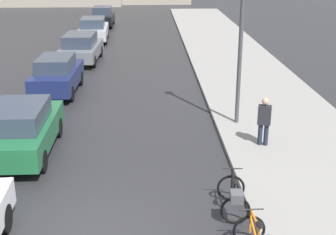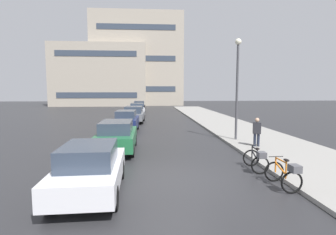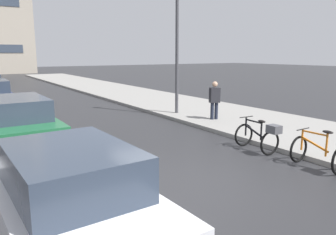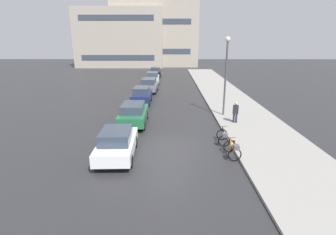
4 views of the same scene
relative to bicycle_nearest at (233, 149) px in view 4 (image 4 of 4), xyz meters
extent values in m
plane|color=#28282B|center=(-3.34, 1.07, -0.49)|extent=(140.00, 140.00, 0.00)
cube|color=gray|center=(2.66, 11.07, -0.42)|extent=(4.80, 60.00, 0.14)
torus|color=black|center=(-0.02, 0.70, -0.15)|extent=(0.70, 0.08, 0.70)
torus|color=black|center=(0.01, -0.38, -0.15)|extent=(0.70, 0.08, 0.70)
cube|color=orange|center=(0.00, -0.03, 0.14)|extent=(0.04, 0.04, 0.57)
cube|color=orange|center=(-0.01, 0.62, 0.11)|extent=(0.04, 0.04, 0.52)
cube|color=orange|center=(-0.01, 0.29, 0.36)|extent=(0.05, 0.65, 0.04)
cube|color=orange|center=(-0.01, 0.27, 0.08)|extent=(0.05, 0.73, 0.26)
ellipsoid|color=black|center=(0.00, -0.03, 0.45)|extent=(0.15, 0.26, 0.07)
cylinder|color=black|center=(-0.01, 0.62, 0.40)|extent=(0.50, 0.04, 0.03)
cube|color=#4C4C51|center=(0.01, -0.50, 0.32)|extent=(0.29, 0.35, 0.22)
torus|color=black|center=(-0.08, 2.54, -0.15)|extent=(0.69, 0.11, 0.69)
torus|color=black|center=(-0.16, 1.49, -0.15)|extent=(0.69, 0.11, 0.69)
cube|color=black|center=(-0.14, 1.84, 0.11)|extent=(0.04, 0.04, 0.52)
cube|color=black|center=(-0.09, 2.46, 0.12)|extent=(0.04, 0.04, 0.55)
cube|color=black|center=(-0.11, 2.15, 0.34)|extent=(0.08, 0.63, 0.04)
cube|color=black|center=(-0.12, 2.12, 0.06)|extent=(0.09, 0.72, 0.26)
ellipsoid|color=black|center=(-0.14, 1.84, 0.40)|extent=(0.16, 0.27, 0.07)
cylinder|color=black|center=(-0.09, 2.46, 0.42)|extent=(0.50, 0.07, 0.03)
cube|color=#4C4C51|center=(-0.17, 1.37, 0.27)|extent=(0.30, 0.36, 0.22)
cube|color=silver|center=(-6.04, 0.13, 0.13)|extent=(1.94, 4.11, 0.61)
cube|color=#2D3847|center=(-6.03, -0.04, 0.74)|extent=(1.55, 2.14, 0.59)
cylinder|color=black|center=(-6.88, 1.35, -0.17)|extent=(0.24, 0.65, 0.64)
cylinder|color=black|center=(-5.28, 1.41, -0.17)|extent=(0.24, 0.65, 0.64)
cylinder|color=black|center=(-6.80, -1.16, -0.17)|extent=(0.24, 0.65, 0.64)
cylinder|color=black|center=(-5.20, -1.10, -0.17)|extent=(0.24, 0.65, 0.64)
cube|color=#1E6038|center=(-5.92, 5.65, 0.17)|extent=(1.89, 4.25, 0.69)
cube|color=#2D3847|center=(-5.92, 5.48, 0.80)|extent=(1.54, 2.34, 0.57)
cylinder|color=black|center=(-6.75, 6.96, -0.17)|extent=(0.23, 0.64, 0.64)
cylinder|color=black|center=(-5.10, 6.97, -0.17)|extent=(0.23, 0.64, 0.64)
cylinder|color=black|center=(-6.73, 4.33, -0.17)|extent=(0.23, 0.64, 0.64)
cylinder|color=black|center=(-5.08, 4.34, -0.17)|extent=(0.23, 0.64, 0.64)
cube|color=navy|center=(-5.98, 12.04, 0.20)|extent=(1.76, 4.00, 0.74)
cube|color=#2D3847|center=(-5.99, 11.88, 0.85)|extent=(1.42, 2.14, 0.57)
cylinder|color=black|center=(-6.70, 13.28, -0.17)|extent=(0.23, 0.64, 0.64)
cylinder|color=black|center=(-5.22, 13.25, -0.17)|extent=(0.23, 0.64, 0.64)
cylinder|color=black|center=(-6.75, 10.82, -0.17)|extent=(0.23, 0.64, 0.64)
cylinder|color=black|center=(-5.26, 10.79, -0.17)|extent=(0.23, 0.64, 0.64)
cube|color=slate|center=(-5.76, 17.97, 0.14)|extent=(2.07, 4.33, 0.62)
cube|color=#2D3847|center=(-5.76, 17.80, 0.77)|extent=(1.66, 2.45, 0.64)
cylinder|color=black|center=(-6.56, 19.32, -0.17)|extent=(0.25, 0.65, 0.64)
cylinder|color=black|center=(-4.85, 19.25, -0.17)|extent=(0.25, 0.65, 0.64)
cylinder|color=black|center=(-6.66, 16.68, -0.17)|extent=(0.25, 0.65, 0.64)
cylinder|color=black|center=(-4.96, 16.61, -0.17)|extent=(0.25, 0.65, 0.64)
cube|color=#B2B5BA|center=(-5.74, 24.16, 0.16)|extent=(2.00, 4.26, 0.67)
cube|color=#2D3847|center=(-5.73, 23.99, 0.80)|extent=(1.60, 2.37, 0.60)
cylinder|color=black|center=(-6.61, 25.43, -0.17)|extent=(0.24, 0.65, 0.64)
cylinder|color=black|center=(-4.96, 25.49, -0.17)|extent=(0.24, 0.65, 0.64)
cylinder|color=black|center=(-6.51, 22.83, -0.17)|extent=(0.24, 0.65, 0.64)
cylinder|color=black|center=(-4.86, 22.89, -0.17)|extent=(0.24, 0.65, 0.64)
cube|color=black|center=(-5.70, 30.61, 0.14)|extent=(1.69, 4.01, 0.63)
cube|color=#2D3847|center=(-5.70, 30.45, 0.78)|extent=(1.39, 1.88, 0.65)
cylinder|color=black|center=(-6.44, 31.85, -0.17)|extent=(0.22, 0.64, 0.64)
cylinder|color=black|center=(-4.96, 31.85, -0.17)|extent=(0.22, 0.64, 0.64)
cylinder|color=black|center=(-6.45, 29.37, -0.17)|extent=(0.22, 0.64, 0.64)
cylinder|color=black|center=(-4.96, 29.36, -0.17)|extent=(0.22, 0.64, 0.64)
cylinder|color=#1E2333|center=(1.36, 5.69, -0.08)|extent=(0.14, 0.14, 0.82)
cylinder|color=#1E2333|center=(1.53, 5.64, -0.08)|extent=(0.14, 0.14, 0.82)
cube|color=#232328|center=(1.44, 5.67, 0.63)|extent=(0.45, 0.34, 0.60)
sphere|color=tan|center=(1.44, 5.67, 1.07)|extent=(0.22, 0.22, 0.22)
cylinder|color=#424247|center=(1.00, 7.71, 2.41)|extent=(0.14, 0.14, 5.82)
sphere|color=#F2EACC|center=(1.00, 7.71, 5.47)|extent=(0.37, 0.37, 0.37)
cube|color=#9E9384|center=(-6.68, 51.20, 9.08)|extent=(19.04, 10.50, 19.15)
cube|color=#333D4C|center=(-6.68, 45.91, 2.95)|extent=(15.61, 0.06, 1.10)
cube|color=#333D4C|center=(-6.68, 45.91, 9.08)|extent=(15.61, 0.06, 1.10)
cube|color=#9E9384|center=(-14.32, 48.48, 5.72)|extent=(18.80, 8.96, 12.42)
cube|color=#333D4C|center=(-14.32, 43.96, 1.74)|extent=(15.42, 0.06, 1.10)
cube|color=#333D4C|center=(-14.32, 43.96, 9.69)|extent=(15.42, 0.06, 1.10)
camera|label=1|loc=(-2.07, -7.61, 5.38)|focal=50.00mm
camera|label=2|loc=(-4.26, -7.72, 2.60)|focal=28.00mm
camera|label=3|loc=(-7.20, -4.26, 2.25)|focal=35.00mm
camera|label=4|loc=(-3.27, -12.55, 5.45)|focal=28.00mm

